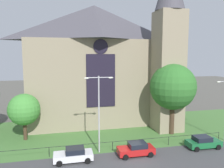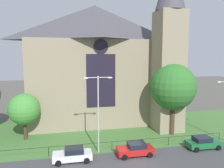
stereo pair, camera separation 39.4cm
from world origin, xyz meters
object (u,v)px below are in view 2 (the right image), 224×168
Objects in this scene: tree_right_near at (173,87)px; church_building at (100,63)px; streetlamp_near at (98,105)px; parked_car_red at (135,149)px; parked_car_white at (73,154)px; parked_car_green at (203,143)px; tree_left_near at (24,109)px.

church_building is at bearing 133.98° from tree_right_near.
tree_right_near is 12.21m from streetlamp_near.
tree_right_near is 2.45× the size of parked_car_red.
church_building reaches higher than tree_right_near.
parked_car_red is at bearing 179.53° from parked_car_white.
church_building reaches higher than parked_car_green.
parked_car_white is 7.12m from parked_car_red.
parked_car_white is at bearing -158.81° from tree_right_near.
tree_right_near is 2.45× the size of parked_car_white.
tree_left_near is at bearing 160.91° from parked_car_green.
parked_car_white is 1.00× the size of parked_car_green.
streetlamp_near is 2.17× the size of parked_car_white.
parked_car_white is at bearing -110.20° from church_building.
tree_left_near is 10.63m from parked_car_white.
church_building reaches higher than parked_car_red.
parked_car_white is 15.93m from parked_car_green.
parked_car_red is (1.59, -15.14, -9.53)m from church_building.
tree_right_near is at bearing -46.02° from church_building.
tree_left_near is 1.51× the size of parked_car_white.
streetlamp_near is at bearing -23.51° from parked_car_red.
tree_right_near is (9.05, -9.38, -3.30)m from church_building.
streetlamp_near reaches higher than tree_left_near.
tree_right_near is 1.13× the size of streetlamp_near.
church_building is 6.17× the size of parked_car_white.
church_building is 4.08× the size of tree_left_near.
tree_left_near is at bearing -52.26° from parked_car_white.
streetlamp_near reaches higher than parked_car_white.
parked_car_green is (22.03, -7.97, -3.46)m from tree_left_near.
tree_left_near is at bearing 145.45° from streetlamp_near.
church_building reaches higher than parked_car_white.
parked_car_red is at bearing -142.32° from tree_right_near.
parked_car_red is 8.82m from parked_car_green.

